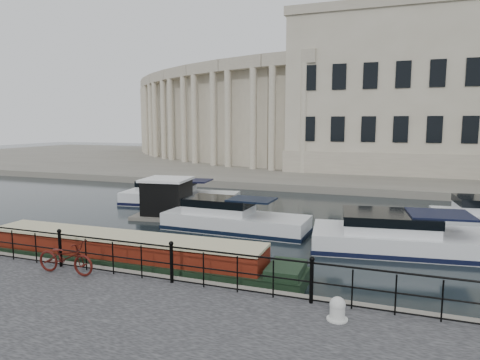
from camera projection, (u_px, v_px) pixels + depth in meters
name	position (u px, v px, depth m)	size (l,w,h in m)	color
ground_plane	(205.00, 275.00, 14.38)	(160.00, 160.00, 0.00)	black
far_bank	(345.00, 164.00, 50.58)	(120.00, 42.00, 0.55)	#6B665B
railing	(171.00, 261.00, 12.13)	(24.14, 0.14, 1.22)	black
civic_building	(332.00, 105.00, 46.04)	(53.55, 31.84, 16.85)	#ADA38C
bicycle	(66.00, 257.00, 12.86)	(0.68, 1.95, 1.02)	#410F0B
mooring_bollard	(337.00, 309.00, 9.87)	(0.49, 0.49, 0.55)	beige
narrowboat	(122.00, 258.00, 15.02)	(13.00, 2.02, 1.48)	black
harbour_hut	(167.00, 199.00, 23.21)	(3.61, 3.14, 2.20)	#6B665B
cabin_cruisers	(320.00, 220.00, 20.91)	(24.98, 9.23, 1.99)	silver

